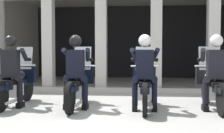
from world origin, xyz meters
TOP-DOWN VIEW (x-y plane):
  - ground_plane at (0.00, 3.00)m, footprint 80.00×80.00m
  - station_building at (0.24, 5.73)m, footprint 9.88×5.27m
  - kerb_strip at (0.24, 2.60)m, footprint 9.38×0.24m
  - motorcycle_far_left at (-2.18, 0.14)m, footprint 0.62×2.04m
  - police_officer_far_left at (-2.18, -0.15)m, footprint 0.63×0.61m
  - motorcycle_center_left at (-0.73, 0.09)m, footprint 0.62×2.04m
  - police_officer_center_left at (-0.73, -0.19)m, footprint 0.63×0.61m
  - motorcycle_center_right at (0.73, 0.06)m, footprint 0.62×2.04m
  - police_officer_center_right at (0.73, -0.23)m, footprint 0.63×0.61m
  - motorcycle_far_right at (2.18, 0.19)m, footprint 0.62×2.04m
  - police_officer_far_right at (2.18, -0.10)m, footprint 0.63×0.61m

SIDE VIEW (x-z plane):
  - ground_plane at x=0.00m, z-range 0.00..0.00m
  - kerb_strip at x=0.24m, z-range 0.00..0.12m
  - motorcycle_far_left at x=-2.18m, z-range -0.17..1.17m
  - motorcycle_center_left at x=-0.73m, z-range -0.17..1.17m
  - motorcycle_center_right at x=0.73m, z-range -0.17..1.17m
  - motorcycle_far_right at x=2.18m, z-range -0.17..1.17m
  - police_officer_far_left at x=-2.18m, z-range 0.15..1.73m
  - police_officer_center_left at x=-0.73m, z-range 0.15..1.73m
  - police_officer_center_right at x=0.73m, z-range 0.15..1.73m
  - police_officer_far_right at x=2.18m, z-range 0.15..1.73m
  - station_building at x=0.24m, z-range 0.45..4.00m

